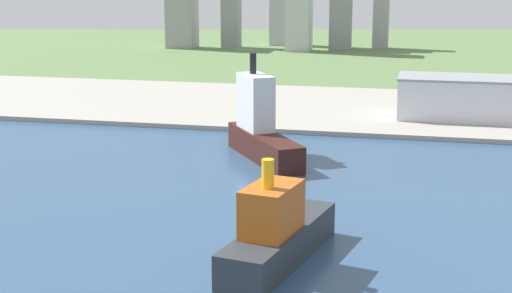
% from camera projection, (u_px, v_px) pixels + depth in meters
% --- Properties ---
extents(ground_plane, '(2400.00, 2400.00, 0.00)m').
position_uv_depth(ground_plane, '(234.00, 208.00, 265.75)').
color(ground_plane, '#587444').
extents(water_bay, '(840.00, 360.00, 0.15)m').
position_uv_depth(water_bay, '(177.00, 274.00, 208.80)').
color(water_bay, '#2D4C70').
rests_on(water_bay, ground).
extents(industrial_pier, '(840.00, 140.00, 2.50)m').
position_uv_depth(industrial_pier, '(318.00, 107.00, 445.77)').
color(industrial_pier, '#9E988F').
rests_on(industrial_pier, ground).
extents(container_barge, '(24.20, 56.90, 30.91)m').
position_uv_depth(container_barge, '(277.00, 233.00, 215.20)').
color(container_barge, '#2D3338').
rests_on(container_barge, water_bay).
extents(cargo_ship, '(42.77, 55.40, 43.68)m').
position_uv_depth(cargo_ship, '(261.00, 129.00, 332.16)').
color(cargo_ship, '#381914').
rests_on(cargo_ship, water_bay).
extents(warehouse_main, '(62.16, 32.87, 21.74)m').
position_uv_depth(warehouse_main, '(458.00, 97.00, 406.12)').
color(warehouse_main, silver).
rests_on(warehouse_main, industrial_pier).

